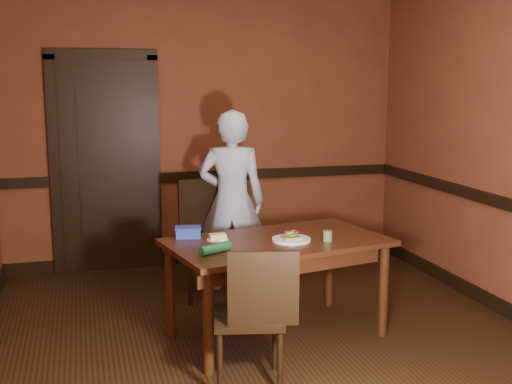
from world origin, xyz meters
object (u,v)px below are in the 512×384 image
person (232,201)px  dining_table (277,288)px  chair_far (202,239)px  chair_near (249,315)px  sauce_jar (328,236)px  cheese_saucer (218,238)px  food_tub (188,232)px  sandwich_plate (291,238)px

person → dining_table: bearing=110.4°
dining_table → chair_far: size_ratio=1.55×
dining_table → chair_near: chair_near is taller
person → sauce_jar: person is taller
cheese_saucer → food_tub: size_ratio=0.76×
person → sauce_jar: (0.40, -1.29, -0.04)m
chair_near → sauce_jar: size_ratio=11.23×
sauce_jar → food_tub: (-0.94, 0.38, -0.00)m
dining_table → cheese_saucer: cheese_saucer is taller
chair_far → cheese_saucer: size_ratio=6.42×
sandwich_plate → food_tub: bearing=157.1°
person → food_tub: size_ratio=7.85×
chair_far → sandwich_plate: (0.44, -1.11, 0.25)m
cheese_saucer → chair_near: bearing=-88.1°
chair_far → sauce_jar: bearing=-73.9°
dining_table → food_tub: size_ratio=7.56×
chair_near → sauce_jar: chair_near is taller
sandwich_plate → sauce_jar: size_ratio=3.50×
dining_table → sauce_jar: bearing=-34.7°
chair_near → cheese_saucer: 0.83m
sauce_jar → cheese_saucer: (-0.75, 0.23, -0.02)m
dining_table → sandwich_plate: 0.40m
sandwich_plate → food_tub: food_tub is taller
dining_table → sauce_jar: size_ratio=19.51×
dining_table → sauce_jar: 0.54m
person → sandwich_plate: size_ratio=5.79×
dining_table → person: size_ratio=0.96×
chair_near → sandwich_plate: size_ratio=3.21×
chair_near → person: person is taller
dining_table → chair_near: (-0.39, -0.68, 0.08)m
sandwich_plate → sauce_jar: 0.26m
sauce_jar → person: bearing=107.0°
chair_far → sandwich_plate: bearing=-82.1°
chair_near → sandwich_plate: (0.48, 0.62, 0.30)m
dining_table → person: (-0.06, 1.15, 0.44)m
chair_far → chair_near: 1.74m
chair_far → sandwich_plate: size_ratio=3.60×
dining_table → sandwich_plate: sandwich_plate is taller
chair_far → food_tub: (-0.25, -0.82, 0.27)m
food_tub → dining_table: bearing=-13.0°
sandwich_plate → sauce_jar: bearing=-18.7°
chair_far → food_tub: 0.90m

